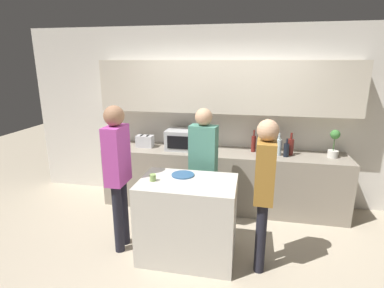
# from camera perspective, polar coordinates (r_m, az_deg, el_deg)

# --- Properties ---
(ground_plane) EXTENTS (14.00, 14.00, 0.00)m
(ground_plane) POSITION_cam_1_polar(r_m,az_deg,el_deg) (3.63, 2.94, -21.51)
(ground_plane) COLOR #BCAD93
(back_wall) EXTENTS (6.40, 0.40, 2.70)m
(back_wall) POSITION_cam_1_polar(r_m,az_deg,el_deg) (4.60, 6.29, 7.31)
(back_wall) COLOR silver
(back_wall) RESTS_ON ground_plane
(back_counter) EXTENTS (3.60, 0.62, 0.89)m
(back_counter) POSITION_cam_1_polar(r_m,az_deg,el_deg) (4.62, 5.58, -6.72)
(back_counter) COLOR gray
(back_counter) RESTS_ON ground_plane
(kitchen_island) EXTENTS (1.06, 0.69, 0.93)m
(kitchen_island) POSITION_cam_1_polar(r_m,az_deg,el_deg) (3.48, -0.83, -14.11)
(kitchen_island) COLOR beige
(kitchen_island) RESTS_ON ground_plane
(microwave) EXTENTS (0.52, 0.39, 0.30)m
(microwave) POSITION_cam_1_polar(r_m,az_deg,el_deg) (4.54, -1.58, 0.86)
(microwave) COLOR #B7BABC
(microwave) RESTS_ON back_counter
(toaster) EXTENTS (0.26, 0.16, 0.18)m
(toaster) POSITION_cam_1_polar(r_m,az_deg,el_deg) (4.74, -8.96, 0.53)
(toaster) COLOR silver
(toaster) RESTS_ON back_counter
(potted_plant) EXTENTS (0.14, 0.14, 0.40)m
(potted_plant) POSITION_cam_1_polar(r_m,az_deg,el_deg) (4.57, 25.43, 0.05)
(potted_plant) COLOR silver
(potted_plant) RESTS_ON back_counter
(bottle_0) EXTENTS (0.07, 0.07, 0.33)m
(bottle_0) POSITION_cam_1_polar(r_m,az_deg,el_deg) (4.51, 11.64, 0.11)
(bottle_0) COLOR maroon
(bottle_0) RESTS_ON back_counter
(bottle_1) EXTENTS (0.07, 0.07, 0.25)m
(bottle_1) POSITION_cam_1_polar(r_m,az_deg,el_deg) (4.41, 12.87, -0.72)
(bottle_1) COLOR maroon
(bottle_1) RESTS_ON back_counter
(bottle_2) EXTENTS (0.08, 0.08, 0.30)m
(bottle_2) POSITION_cam_1_polar(r_m,az_deg,el_deg) (4.51, 13.91, -0.18)
(bottle_2) COLOR #472814
(bottle_2) RESTS_ON back_counter
(bottle_3) EXTENTS (0.06, 0.06, 0.27)m
(bottle_3) POSITION_cam_1_polar(r_m,az_deg,el_deg) (4.46, 14.89, -0.55)
(bottle_3) COLOR black
(bottle_3) RESTS_ON back_counter
(bottle_4) EXTENTS (0.09, 0.09, 0.32)m
(bottle_4) POSITION_cam_1_polar(r_m,az_deg,el_deg) (4.42, 16.15, -0.53)
(bottle_4) COLOR silver
(bottle_4) RESTS_ON back_counter
(bottle_5) EXTENTS (0.08, 0.08, 0.26)m
(bottle_5) POSITION_cam_1_polar(r_m,az_deg,el_deg) (4.39, 17.54, -1.06)
(bottle_5) COLOR black
(bottle_5) RESTS_ON back_counter
(bottle_6) EXTENTS (0.09, 0.09, 0.32)m
(bottle_6) POSITION_cam_1_polar(r_m,az_deg,el_deg) (4.49, 18.26, -0.45)
(bottle_6) COLOR maroon
(bottle_6) RESTS_ON back_counter
(plate_on_island) EXTENTS (0.26, 0.26, 0.01)m
(plate_on_island) POSITION_cam_1_polar(r_m,az_deg,el_deg) (3.43, -1.75, -5.88)
(plate_on_island) COLOR #2D5684
(plate_on_island) RESTS_ON kitchen_island
(cup_0) EXTENTS (0.07, 0.07, 0.08)m
(cup_0) POSITION_cam_1_polar(r_m,az_deg,el_deg) (3.30, -7.46, -6.35)
(cup_0) COLOR #88AD5C
(cup_0) RESTS_ON kitchen_island
(person_left) EXTENTS (0.36, 0.23, 1.63)m
(person_left) POSITION_cam_1_polar(r_m,az_deg,el_deg) (3.81, 2.16, -3.10)
(person_left) COLOR black
(person_left) RESTS_ON ground_plane
(person_center) EXTENTS (0.22, 0.35, 1.64)m
(person_center) POSITION_cam_1_polar(r_m,az_deg,el_deg) (3.16, 13.60, -7.37)
(person_center) COLOR black
(person_center) RESTS_ON ground_plane
(person_right) EXTENTS (0.23, 0.34, 1.73)m
(person_right) POSITION_cam_1_polar(r_m,az_deg,el_deg) (3.49, -14.00, -4.16)
(person_right) COLOR black
(person_right) RESTS_ON ground_plane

